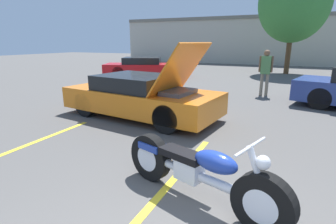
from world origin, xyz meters
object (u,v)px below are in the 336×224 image
Objects in this scene: parked_car_left_row at (145,67)px; spectator_by_show_car at (266,69)px; show_car_hood_open at (141,96)px; tree_background at (294,2)px; motorcycle at (197,172)px.

spectator_by_show_car reaches higher than parked_car_left_row.
parked_car_left_row is (-4.24, 7.62, -0.02)m from show_car_hood_open.
tree_background is at bearing 85.68° from spectator_by_show_car.
tree_background is 14.05m from show_car_hood_open.
tree_background is at bearing 82.46° from show_car_hood_open.
motorcycle is 0.52× the size of show_car_hood_open.
show_car_hood_open reaches higher than spectator_by_show_car.
motorcycle is at bearing -79.81° from parked_car_left_row.
spectator_by_show_car is (2.84, 4.64, 0.47)m from show_car_hood_open.
tree_background reaches higher than parked_car_left_row.
parked_car_left_row is at bearing -144.85° from tree_background.
tree_background is 1.36× the size of parked_car_left_row.
parked_car_left_row is at bearing 140.52° from motorcycle.
tree_background reaches higher than motorcycle.
spectator_by_show_car is (0.09, 7.88, 0.64)m from motorcycle.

